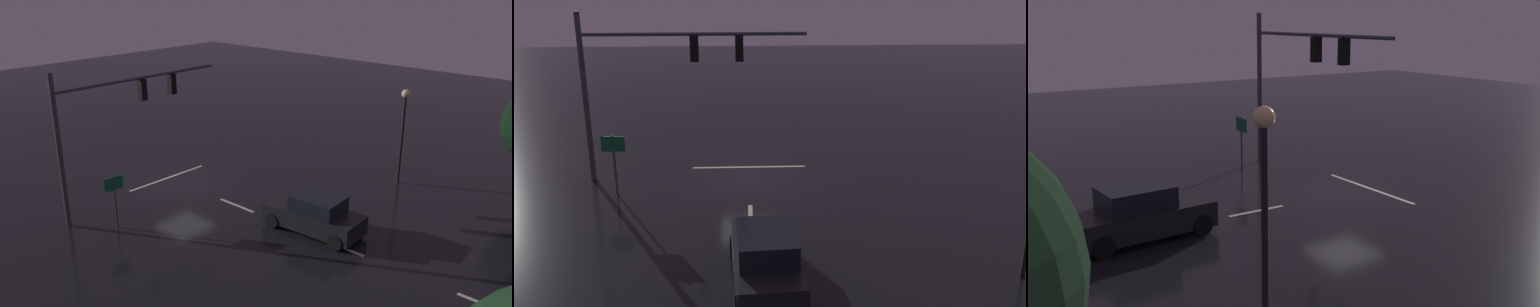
{
  "view_description": "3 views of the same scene",
  "coord_description": "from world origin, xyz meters",
  "views": [
    {
      "loc": [
        16.67,
        20.4,
        10.94
      ],
      "look_at": [
        -0.93,
        4.41,
        2.53
      ],
      "focal_mm": 37.24,
      "sensor_mm": 36.0,
      "label": 1
    },
    {
      "loc": [
        0.11,
        22.25,
        8.65
      ],
      "look_at": [
        -0.71,
        3.64,
        2.3
      ],
      "focal_mm": 39.33,
      "sensor_mm": 36.0,
      "label": 2
    },
    {
      "loc": [
        -17.5,
        14.22,
        6.74
      ],
      "look_at": [
        -1.15,
        3.58,
        2.27
      ],
      "focal_mm": 42.03,
      "sensor_mm": 36.0,
      "label": 3
    }
  ],
  "objects": [
    {
      "name": "route_sign",
      "position": [
        5.2,
        1.69,
        1.78
      ],
      "size": [
        0.9,
        0.09,
        2.46
      ],
      "color": "#383A3D",
      "rests_on": "ground_plane"
    },
    {
      "name": "lane_dash_far",
      "position": [
        0.0,
        4.0,
        0.0
      ],
      "size": [
        0.16,
        2.2,
        0.01
      ],
      "primitive_type": "cube",
      "rotation": [
        0.0,
        0.0,
        1.57
      ],
      "color": "beige",
      "rests_on": "ground_plane"
    },
    {
      "name": "traffic_signal_assembly",
      "position": [
        3.68,
        -0.09,
        4.72
      ],
      "size": [
        8.99,
        0.47,
        6.9
      ],
      "color": "#383A3D",
      "rests_on": "ground_plane"
    },
    {
      "name": "stop_bar",
      "position": [
        0.0,
        -1.27,
        0.0
      ],
      "size": [
        5.0,
        0.16,
        0.01
      ],
      "primitive_type": "cube",
      "color": "beige",
      "rests_on": "ground_plane"
    },
    {
      "name": "car_approaching",
      "position": [
        -0.38,
        8.33,
        0.8
      ],
      "size": [
        2.14,
        4.46,
        1.7
      ],
      "color": "black",
      "rests_on": "ground_plane"
    },
    {
      "name": "ground_plane",
      "position": [
        0.0,
        0.0,
        0.0
      ],
      "size": [
        80.0,
        80.0,
        0.0
      ],
      "primitive_type": "plane",
      "color": "black"
    }
  ]
}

